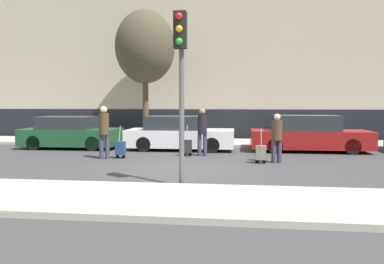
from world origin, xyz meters
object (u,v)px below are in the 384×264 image
at_px(parked_car_2, 308,135).
at_px(trolley_center, 187,146).
at_px(pedestrian_center, 202,129).
at_px(pedestrian_left, 104,129).
at_px(pedestrian_right, 277,135).
at_px(parked_car_1, 179,134).
at_px(trolley_right, 261,153).
at_px(traffic_light, 181,64).
at_px(parked_bicycle, 279,134).
at_px(bare_tree_near_crossing, 145,47).
at_px(parked_car_0, 71,133).
at_px(trolley_left, 121,148).

xyz_separation_m(parked_car_2, trolley_center, (-4.62, -1.91, -0.32)).
bearing_deg(pedestrian_center, pedestrian_left, -173.04).
bearing_deg(pedestrian_right, trolley_center, 137.78).
relative_size(parked_car_1, parked_car_2, 0.95).
distance_m(pedestrian_right, trolley_right, 0.78).
bearing_deg(pedestrian_center, traffic_light, -102.05).
distance_m(traffic_light, parked_bicycle, 10.19).
distance_m(trolley_center, parked_bicycle, 5.73).
bearing_deg(pedestrian_left, parked_car_1, -147.49).
xyz_separation_m(pedestrian_right, bare_tree_near_crossing, (-5.74, 5.73, 3.73)).
relative_size(pedestrian_left, pedestrian_center, 1.05).
xyz_separation_m(pedestrian_left, bare_tree_near_crossing, (0.09, 5.57, 3.58)).
height_order(parked_car_2, pedestrian_center, pedestrian_center).
height_order(pedestrian_left, parked_bicycle, pedestrian_left).
bearing_deg(parked_car_2, trolley_center, -157.53).
xyz_separation_m(parked_car_1, bare_tree_near_crossing, (-2.10, 2.75, 3.97)).
distance_m(parked_car_1, traffic_light, 7.26).
distance_m(parked_car_2, parked_bicycle, 2.58).
bearing_deg(parked_car_1, bare_tree_near_crossing, 127.45).
relative_size(parked_car_0, pedestrian_center, 2.33).
distance_m(parked_car_1, parked_car_2, 5.19).
relative_size(pedestrian_center, traffic_light, 0.44).
distance_m(parked_car_2, bare_tree_near_crossing, 8.70).
bearing_deg(parked_car_2, bare_tree_near_crossing, 160.10).
height_order(pedestrian_center, trolley_right, pedestrian_center).
distance_m(parked_car_2, pedestrian_right, 3.46).
xyz_separation_m(trolley_right, parked_bicycle, (1.19, 5.72, 0.15)).
bearing_deg(parked_bicycle, trolley_center, -130.90).
bearing_deg(traffic_light, bare_tree_near_crossing, 108.47).
height_order(pedestrian_left, pedestrian_right, pedestrian_left).
bearing_deg(pedestrian_right, pedestrian_center, 131.72).
bearing_deg(trolley_left, bare_tree_near_crossing, 94.57).
distance_m(pedestrian_center, trolley_right, 2.60).
bearing_deg(traffic_light, trolley_center, 96.06).
bearing_deg(parked_bicycle, pedestrian_right, -97.03).
height_order(trolley_center, bare_tree_near_crossing, bare_tree_near_crossing).
height_order(pedestrian_right, bare_tree_near_crossing, bare_tree_near_crossing).
bearing_deg(trolley_right, trolley_center, 151.63).
relative_size(parked_car_2, parked_bicycle, 2.60).
xyz_separation_m(pedestrian_left, trolley_center, (2.76, 1.02, -0.69)).
xyz_separation_m(pedestrian_center, pedestrian_right, (2.53, -1.30, -0.09)).
bearing_deg(parked_car_2, trolley_right, -122.02).
xyz_separation_m(trolley_right, traffic_light, (-2.02, -3.67, 2.45)).
relative_size(parked_car_1, pedestrian_left, 2.40).
relative_size(trolley_center, pedestrian_right, 0.71).
xyz_separation_m(parked_car_1, parked_car_2, (5.18, 0.11, 0.02)).
bearing_deg(parked_bicycle, parked_car_0, -164.05).
relative_size(trolley_left, parked_bicycle, 0.64).
bearing_deg(bare_tree_near_crossing, parked_car_0, -132.87).
xyz_separation_m(parked_car_1, trolley_left, (-1.67, -2.64, -0.30)).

